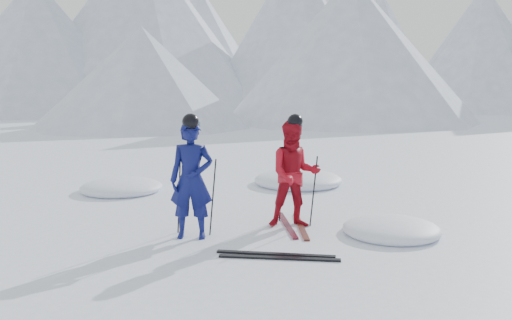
% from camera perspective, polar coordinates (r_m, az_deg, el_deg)
% --- Properties ---
extents(ground, '(160.00, 160.00, 0.00)m').
position_cam_1_polar(ground, '(8.84, 7.06, -7.91)').
color(ground, white).
rests_on(ground, ground).
extents(mountain_range, '(106.15, 62.94, 15.53)m').
position_cam_1_polar(mountain_range, '(44.01, 24.93, 12.97)').
color(mountain_range, '#B2BCD1').
rests_on(mountain_range, ground).
extents(skier_blue, '(0.78, 0.63, 1.86)m').
position_cam_1_polar(skier_blue, '(8.52, -6.80, -2.09)').
color(skier_blue, '#0D1251').
rests_on(skier_blue, ground).
extents(skier_red, '(1.08, 0.98, 1.81)m').
position_cam_1_polar(skier_red, '(9.15, 4.08, -1.50)').
color(skier_red, '#AB0D1B').
rests_on(skier_red, ground).
extents(pole_blue_left, '(0.12, 0.09, 1.24)m').
position_cam_1_polar(pole_blue_left, '(8.85, -8.10, -3.79)').
color(pole_blue_left, black).
rests_on(pole_blue_left, ground).
extents(pole_blue_right, '(0.12, 0.07, 1.24)m').
position_cam_1_polar(pole_blue_right, '(8.70, -4.56, -3.93)').
color(pole_blue_right, black).
rests_on(pole_blue_right, ground).
extents(pole_red_left, '(0.12, 0.10, 1.21)m').
position_cam_1_polar(pole_red_left, '(9.52, 2.71, -2.95)').
color(pole_red_left, black).
rests_on(pole_red_left, ground).
extents(pole_red_right, '(0.12, 0.09, 1.21)m').
position_cam_1_polar(pole_red_right, '(9.28, 6.09, -3.29)').
color(pole_red_right, black).
rests_on(pole_red_right, ground).
extents(ski_worn_left, '(0.80, 1.58, 0.03)m').
position_cam_1_polar(ski_worn_left, '(9.37, 3.31, -6.84)').
color(ski_worn_left, black).
rests_on(ski_worn_left, ground).
extents(ski_worn_right, '(0.70, 1.62, 0.03)m').
position_cam_1_polar(ski_worn_right, '(9.31, 4.74, -6.95)').
color(ski_worn_right, black).
rests_on(ski_worn_right, ground).
extents(ski_loose_a, '(1.69, 0.39, 0.03)m').
position_cam_1_polar(ski_loose_a, '(7.83, 2.07, -9.87)').
color(ski_loose_a, black).
rests_on(ski_loose_a, ground).
extents(ski_loose_b, '(1.68, 0.45, 0.03)m').
position_cam_1_polar(ski_loose_b, '(7.66, 2.46, -10.27)').
color(ski_loose_b, black).
rests_on(ski_loose_b, ground).
extents(snow_lumps, '(10.18, 6.20, 0.47)m').
position_cam_1_polar(snow_lumps, '(11.59, 1.74, -3.99)').
color(snow_lumps, white).
rests_on(snow_lumps, ground).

